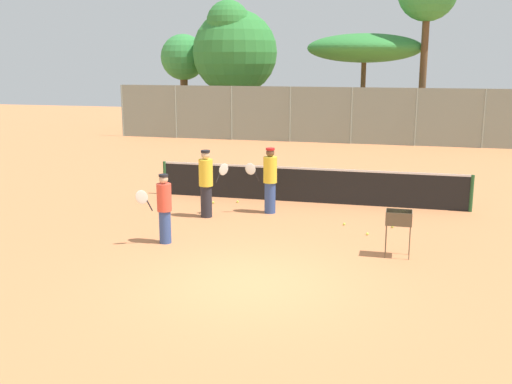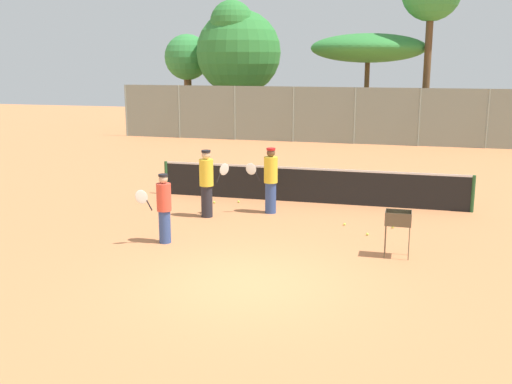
% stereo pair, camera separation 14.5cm
% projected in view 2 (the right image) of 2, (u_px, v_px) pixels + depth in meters
% --- Properties ---
extents(ground_plane, '(80.00, 80.00, 0.00)m').
position_uv_depth(ground_plane, '(249.00, 283.00, 11.65)').
color(ground_plane, '#D37F4C').
extents(tennis_net, '(9.45, 0.10, 1.07)m').
position_uv_depth(tennis_net, '(310.00, 185.00, 18.09)').
color(tennis_net, '#26592D').
rests_on(tennis_net, ground_plane).
extents(back_fence, '(25.69, 0.08, 2.88)m').
position_uv_depth(back_fence, '(354.00, 116.00, 30.58)').
color(back_fence, gray).
rests_on(back_fence, ground_plane).
extents(tree_0, '(6.37, 6.37, 5.67)m').
position_uv_depth(tree_0, '(368.00, 48.00, 33.24)').
color(tree_0, brown).
rests_on(tree_0, ground_plane).
extents(tree_2, '(2.54, 2.54, 7.63)m').
position_uv_depth(tree_2, '(232.00, 27.00, 34.84)').
color(tree_2, brown).
rests_on(tree_2, ground_plane).
extents(tree_3, '(2.83, 2.83, 5.81)m').
position_uv_depth(tree_3, '(187.00, 59.00, 37.47)').
color(tree_3, brown).
rests_on(tree_3, ground_plane).
extents(tree_4, '(5.07, 5.07, 7.20)m').
position_uv_depth(tree_4, '(239.00, 53.00, 35.88)').
color(tree_4, brown).
rests_on(tree_4, ground_plane).
extents(player_white_outfit, '(0.75, 0.64, 1.66)m').
position_uv_depth(player_white_outfit, '(164.00, 207.00, 14.03)').
color(player_white_outfit, '#334C8C').
rests_on(player_white_outfit, ground_plane).
extents(player_red_cap, '(0.90, 0.49, 1.86)m').
position_uv_depth(player_red_cap, '(270.00, 180.00, 16.77)').
color(player_red_cap, '#334C8C').
rests_on(player_red_cap, ground_plane).
extents(player_yellow_shirt, '(0.72, 0.75, 1.86)m').
position_uv_depth(player_yellow_shirt, '(207.00, 183.00, 16.35)').
color(player_yellow_shirt, '#26262D').
rests_on(player_yellow_shirt, ground_plane).
extents(ball_cart, '(0.56, 0.41, 1.03)m').
position_uv_depth(ball_cart, '(398.00, 222.00, 13.03)').
color(ball_cart, brown).
rests_on(ball_cart, ground_plane).
extents(tennis_ball_0, '(0.07, 0.07, 0.07)m').
position_uv_depth(tennis_ball_0, '(214.00, 202.00, 18.09)').
color(tennis_ball_0, '#D1E54C').
rests_on(tennis_ball_0, ground_plane).
extents(tennis_ball_1, '(0.07, 0.07, 0.07)m').
position_uv_depth(tennis_ball_1, '(239.00, 202.00, 18.17)').
color(tennis_ball_1, '#D1E54C').
rests_on(tennis_ball_1, ground_plane).
extents(tennis_ball_2, '(0.07, 0.07, 0.07)m').
position_uv_depth(tennis_ball_2, '(344.00, 224.00, 15.68)').
color(tennis_ball_2, '#D1E54C').
rests_on(tennis_ball_2, ground_plane).
extents(tennis_ball_3, '(0.07, 0.07, 0.07)m').
position_uv_depth(tennis_ball_3, '(393.00, 227.00, 15.42)').
color(tennis_ball_3, '#D1E54C').
rests_on(tennis_ball_3, ground_plane).
extents(tennis_ball_4, '(0.07, 0.07, 0.07)m').
position_uv_depth(tennis_ball_4, '(367.00, 234.00, 14.79)').
color(tennis_ball_4, '#D1E54C').
rests_on(tennis_ball_4, ground_plane).
extents(parked_car, '(4.20, 1.70, 1.60)m').
position_uv_depth(parked_car, '(237.00, 120.00, 36.02)').
color(parked_car, '#232328').
rests_on(parked_car, ground_plane).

